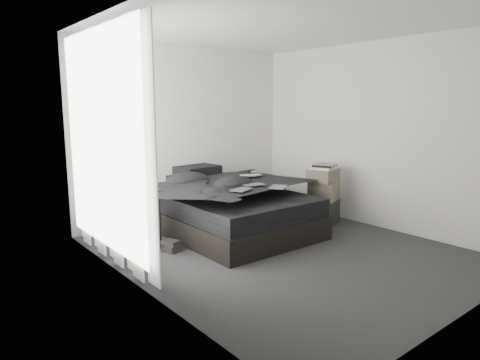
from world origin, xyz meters
TOP-DOWN VIEW (x-y plane):
  - floor at (0.00, 0.00)m, footprint 3.60×4.20m
  - ceiling at (0.00, 0.00)m, footprint 3.60×4.20m
  - wall_back at (0.00, 2.10)m, footprint 3.60×0.01m
  - wall_front at (0.00, -2.10)m, footprint 3.60×0.01m
  - wall_left at (-1.80, 0.00)m, footprint 0.01×4.20m
  - wall_right at (1.80, 0.00)m, footprint 0.01×4.20m
  - window_left at (-1.78, 0.90)m, footprint 0.02×2.00m
  - curtain_left at (-1.73, 0.90)m, footprint 0.06×2.12m
  - bed at (-0.01, 1.01)m, footprint 1.69×2.21m
  - mattress at (-0.01, 1.01)m, footprint 1.62×2.15m
  - duvet at (-0.01, 0.96)m, footprint 1.64×1.89m
  - pillow_lower at (-0.06, 1.86)m, footprint 0.67×0.45m
  - pillow_upper at (0.02, 1.84)m, footprint 0.66×0.48m
  - laptop at (0.40, 1.06)m, footprint 0.41×0.33m
  - comic_a at (-0.28, 0.42)m, footprint 0.32×0.27m
  - comic_b at (0.04, 0.58)m, footprint 0.31×0.24m
  - comic_c at (0.17, 0.26)m, footprint 0.33×0.31m
  - side_stand at (-1.21, 1.15)m, footprint 0.45×0.45m
  - papers at (-1.20, 1.14)m, footprint 0.28×0.21m
  - floor_books at (-1.06, 0.79)m, footprint 0.18×0.22m
  - box_lower at (1.30, 0.49)m, footprint 0.57×0.51m
  - box_mid at (1.32, 0.48)m, footprint 0.55×0.50m
  - box_upper at (1.29, 0.48)m, footprint 0.50×0.45m
  - art_book_white at (1.30, 0.49)m, footprint 0.44×0.39m
  - art_book_snake at (1.32, 0.48)m, footprint 0.44×0.40m

SIDE VIEW (x-z plane):
  - floor at x=0.00m, z-range -0.01..0.01m
  - floor_books at x=-1.06m, z-range 0.00..0.14m
  - bed at x=-0.01m, z-range 0.00..0.30m
  - box_lower at x=1.30m, z-range 0.00..0.35m
  - side_stand at x=-1.21m, z-range 0.00..0.70m
  - mattress at x=-0.01m, z-range 0.30..0.53m
  - box_mid at x=1.32m, z-range 0.35..0.63m
  - pillow_lower at x=-0.06m, z-range 0.53..0.68m
  - duvet at x=-0.01m, z-range 0.53..0.79m
  - papers at x=-1.20m, z-range 0.70..0.72m
  - box_upper at x=1.29m, z-range 0.63..0.81m
  - pillow_upper at x=0.02m, z-range 0.68..0.82m
  - comic_a at x=-0.28m, z-range 0.79..0.80m
  - comic_b at x=0.04m, z-range 0.80..0.81m
  - laptop at x=0.40m, z-range 0.79..0.82m
  - comic_c at x=0.17m, z-range 0.80..0.81m
  - art_book_white at x=1.30m, z-range 0.81..0.85m
  - art_book_snake at x=1.32m, z-range 0.85..0.88m
  - curtain_left at x=-1.73m, z-range 0.04..2.52m
  - wall_back at x=0.00m, z-range 0.00..2.60m
  - wall_front at x=0.00m, z-range 0.00..2.60m
  - wall_left at x=-1.80m, z-range 0.00..2.60m
  - wall_right at x=1.80m, z-range 0.00..2.60m
  - window_left at x=-1.78m, z-range 0.20..2.50m
  - ceiling at x=0.00m, z-range 2.60..2.60m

